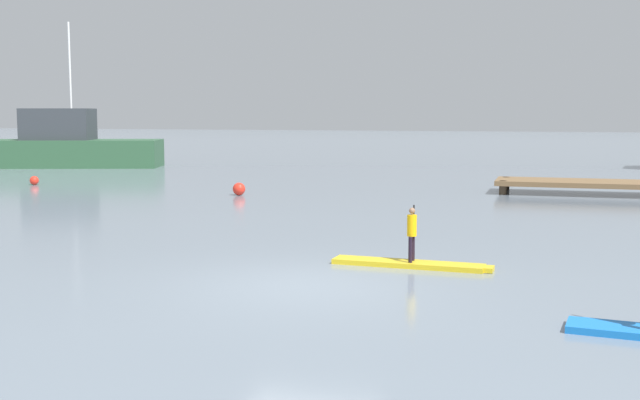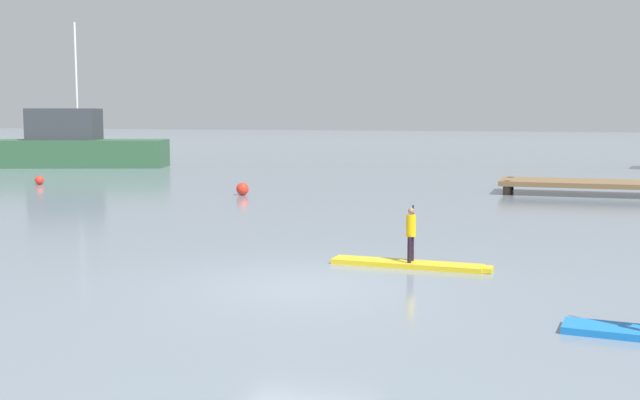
{
  "view_description": "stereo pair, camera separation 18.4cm",
  "coord_description": "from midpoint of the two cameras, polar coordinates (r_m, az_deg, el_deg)",
  "views": [
    {
      "loc": [
        4.13,
        -12.75,
        3.0
      ],
      "look_at": [
        -0.76,
        3.51,
        1.11
      ],
      "focal_mm": 43.91,
      "sensor_mm": 36.0,
      "label": 1
    },
    {
      "loc": [
        4.3,
        -12.7,
        3.0
      ],
      "look_at": [
        -0.76,
        3.51,
        1.11
      ],
      "focal_mm": 43.91,
      "sensor_mm": 36.0,
      "label": 2
    }
  ],
  "objects": [
    {
      "name": "fishing_boat_green_midground",
      "position": [
        46.01,
        -17.84,
        3.78
      ],
      "size": [
        9.95,
        5.82,
        8.0
      ],
      "color": "#2D5638",
      "rests_on": "ground"
    },
    {
      "name": "paddleboard_near",
      "position": [
        15.5,
        6.34,
        -4.67
      ],
      "size": [
        3.18,
        0.67,
        0.1
      ],
      "color": "gold",
      "rests_on": "ground"
    },
    {
      "name": "paddler_child_solo",
      "position": [
        15.4,
        6.38,
        -2.29
      ],
      "size": [
        0.2,
        0.38,
        1.1
      ],
      "color": "black",
      "rests_on": "paddleboard_near"
    },
    {
      "name": "floating_dock",
      "position": [
        30.68,
        21.53,
        1.06
      ],
      "size": [
        9.58,
        2.38,
        0.51
      ],
      "color": "brown",
      "rests_on": "ground"
    },
    {
      "name": "mooring_buoy_far",
      "position": [
        28.87,
        -6.1,
        0.81
      ],
      "size": [
        0.47,
        0.47,
        0.47
      ],
      "primitive_type": "sphere",
      "color": "red",
      "rests_on": "ground"
    },
    {
      "name": "mooring_buoy_mid",
      "position": [
        35.08,
        -20.25,
        1.35
      ],
      "size": [
        0.37,
        0.37,
        0.37
      ],
      "primitive_type": "sphere",
      "color": "red",
      "rests_on": "ground"
    },
    {
      "name": "ground_plane",
      "position": [
        13.74,
        -1.55,
        -6.27
      ],
      "size": [
        240.0,
        240.0,
        0.0
      ],
      "primitive_type": "plane",
      "color": "slate"
    }
  ]
}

